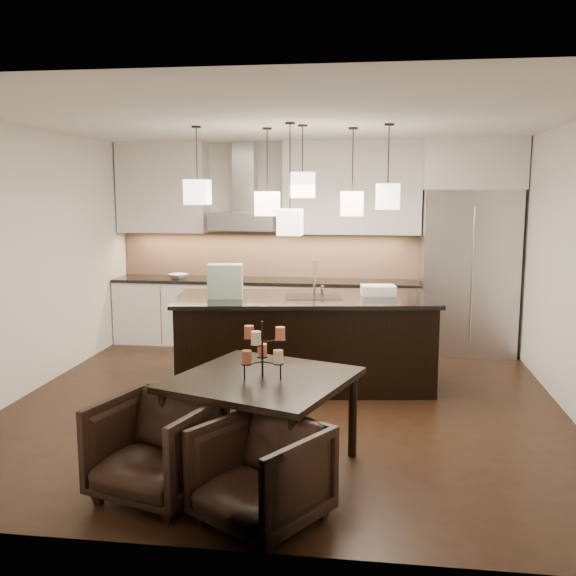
# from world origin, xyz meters

# --- Properties ---
(floor) EXTENTS (5.50, 5.50, 0.02)m
(floor) POSITION_xyz_m (0.00, 0.00, -0.01)
(floor) COLOR black
(floor) RESTS_ON ground
(ceiling) EXTENTS (5.50, 5.50, 0.02)m
(ceiling) POSITION_xyz_m (0.00, 0.00, 2.81)
(ceiling) COLOR white
(ceiling) RESTS_ON wall_back
(wall_back) EXTENTS (5.50, 0.02, 2.80)m
(wall_back) POSITION_xyz_m (0.00, 2.76, 1.40)
(wall_back) COLOR silver
(wall_back) RESTS_ON ground
(wall_front) EXTENTS (5.50, 0.02, 2.80)m
(wall_front) POSITION_xyz_m (0.00, -2.76, 1.40)
(wall_front) COLOR silver
(wall_front) RESTS_ON ground
(wall_left) EXTENTS (0.02, 5.50, 2.80)m
(wall_left) POSITION_xyz_m (-2.76, 0.00, 1.40)
(wall_left) COLOR silver
(wall_left) RESTS_ON ground
(refrigerator) EXTENTS (1.20, 0.72, 2.15)m
(refrigerator) POSITION_xyz_m (2.10, 2.38, 1.07)
(refrigerator) COLOR #B7B7BA
(refrigerator) RESTS_ON floor
(fridge_panel) EXTENTS (1.26, 0.72, 0.65)m
(fridge_panel) POSITION_xyz_m (2.10, 2.38, 2.47)
(fridge_panel) COLOR silver
(fridge_panel) RESTS_ON refrigerator
(lower_cabinets) EXTENTS (4.21, 0.62, 0.88)m
(lower_cabinets) POSITION_xyz_m (-0.62, 2.43, 0.44)
(lower_cabinets) COLOR silver
(lower_cabinets) RESTS_ON floor
(countertop) EXTENTS (4.21, 0.66, 0.04)m
(countertop) POSITION_xyz_m (-0.62, 2.43, 0.90)
(countertop) COLOR black
(countertop) RESTS_ON lower_cabinets
(backsplash) EXTENTS (4.21, 0.02, 0.63)m
(backsplash) POSITION_xyz_m (-0.62, 2.73, 1.24)
(backsplash) COLOR tan
(backsplash) RESTS_ON countertop
(upper_cab_left) EXTENTS (1.25, 0.35, 1.25)m
(upper_cab_left) POSITION_xyz_m (-2.10, 2.57, 2.17)
(upper_cab_left) COLOR silver
(upper_cab_left) RESTS_ON wall_back
(upper_cab_right) EXTENTS (1.85, 0.35, 1.25)m
(upper_cab_right) POSITION_xyz_m (0.55, 2.57, 2.17)
(upper_cab_right) COLOR silver
(upper_cab_right) RESTS_ON wall_back
(hood_canopy) EXTENTS (0.90, 0.52, 0.24)m
(hood_canopy) POSITION_xyz_m (-0.93, 2.48, 1.72)
(hood_canopy) COLOR #B7B7BA
(hood_canopy) RESTS_ON wall_back
(hood_chimney) EXTENTS (0.30, 0.28, 0.96)m
(hood_chimney) POSITION_xyz_m (-0.93, 2.59, 2.32)
(hood_chimney) COLOR #B7B7BA
(hood_chimney) RESTS_ON hood_canopy
(fruit_bowl) EXTENTS (0.34, 0.34, 0.06)m
(fruit_bowl) POSITION_xyz_m (-1.85, 2.38, 0.95)
(fruit_bowl) COLOR silver
(fruit_bowl) RESTS_ON countertop
(island_body) EXTENTS (2.83, 1.45, 0.95)m
(island_body) POSITION_xyz_m (0.13, 0.62, 0.48)
(island_body) COLOR black
(island_body) RESTS_ON floor
(island_top) EXTENTS (2.93, 1.55, 0.04)m
(island_top) POSITION_xyz_m (0.13, 0.62, 0.97)
(island_top) COLOR black
(island_top) RESTS_ON island_body
(faucet) EXTENTS (0.14, 0.27, 0.41)m
(faucet) POSITION_xyz_m (0.22, 0.74, 1.20)
(faucet) COLOR silver
(faucet) RESTS_ON island_top
(tote_bag) EXTENTS (0.39, 0.24, 0.37)m
(tote_bag) POSITION_xyz_m (-0.71, 0.40, 1.18)
(tote_bag) COLOR #1F6043
(tote_bag) RESTS_ON island_top
(food_container) EXTENTS (0.40, 0.31, 0.11)m
(food_container) POSITION_xyz_m (0.92, 0.83, 1.05)
(food_container) COLOR silver
(food_container) RESTS_ON island_top
(dining_table) EXTENTS (1.57, 1.57, 0.73)m
(dining_table) POSITION_xyz_m (0.04, -1.58, 0.37)
(dining_table) COLOR black
(dining_table) RESTS_ON floor
(candelabra) EXTENTS (0.45, 0.45, 0.43)m
(candelabra) POSITION_xyz_m (0.04, -1.58, 0.95)
(candelabra) COLOR black
(candelabra) RESTS_ON dining_table
(candle_a) EXTENTS (0.10, 0.10, 0.10)m
(candle_a) POSITION_xyz_m (0.17, -1.62, 0.91)
(candle_a) COLOR beige
(candle_a) RESTS_ON candelabra
(candle_b) EXTENTS (0.10, 0.10, 0.10)m
(candle_b) POSITION_xyz_m (0.02, -1.44, 0.91)
(candle_b) COLOR #CB5D3F
(candle_b) RESTS_ON candelabra
(candle_c) EXTENTS (0.10, 0.10, 0.10)m
(candle_c) POSITION_xyz_m (-0.06, -1.66, 0.91)
(candle_c) COLOR brown
(candle_c) RESTS_ON candelabra
(candle_d) EXTENTS (0.10, 0.10, 0.10)m
(candle_d) POSITION_xyz_m (0.17, -1.53, 1.07)
(candle_d) COLOR #CB5D3F
(candle_d) RESTS_ON candelabra
(candle_e) EXTENTS (0.10, 0.10, 0.10)m
(candle_e) POSITION_xyz_m (-0.07, -1.51, 1.07)
(candle_e) COLOR brown
(candle_e) RESTS_ON candelabra
(candle_f) EXTENTS (0.10, 0.10, 0.10)m
(candle_f) POSITION_xyz_m (0.02, -1.70, 1.07)
(candle_f) COLOR beige
(candle_f) RESTS_ON candelabra
(armchair_left) EXTENTS (0.95, 0.97, 0.71)m
(armchair_left) POSITION_xyz_m (-0.62, -2.12, 0.35)
(armchair_left) COLOR black
(armchair_left) RESTS_ON floor
(armchair_right) EXTENTS (1.00, 1.00, 0.67)m
(armchair_right) POSITION_xyz_m (0.18, -2.40, 0.33)
(armchair_right) COLOR black
(armchair_right) RESTS_ON floor
(pendant_a) EXTENTS (0.24, 0.24, 0.26)m
(pendant_a) POSITION_xyz_m (-0.98, 0.38, 2.12)
(pendant_a) COLOR #F6E3C9
(pendant_a) RESTS_ON ceiling
(pendant_b) EXTENTS (0.24, 0.24, 0.26)m
(pendant_b) POSITION_xyz_m (-0.29, 0.65, 2.00)
(pendant_b) COLOR #F6E3C9
(pendant_b) RESTS_ON ceiling
(pendant_c) EXTENTS (0.24, 0.24, 0.26)m
(pendant_c) POSITION_xyz_m (0.12, 0.39, 2.20)
(pendant_c) COLOR #F6E3C9
(pendant_c) RESTS_ON ceiling
(pendant_d) EXTENTS (0.24, 0.24, 0.26)m
(pendant_d) POSITION_xyz_m (0.62, 0.74, 2.00)
(pendant_d) COLOR #F6E3C9
(pendant_d) RESTS_ON ceiling
(pendant_e) EXTENTS (0.24, 0.24, 0.26)m
(pendant_e) POSITION_xyz_m (0.99, 0.40, 2.08)
(pendant_e) COLOR #F6E3C9
(pendant_e) RESTS_ON ceiling
(pendant_f) EXTENTS (0.24, 0.24, 0.26)m
(pendant_f) POSITION_xyz_m (0.03, 0.15, 1.83)
(pendant_f) COLOR #F6E3C9
(pendant_f) RESTS_ON ceiling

